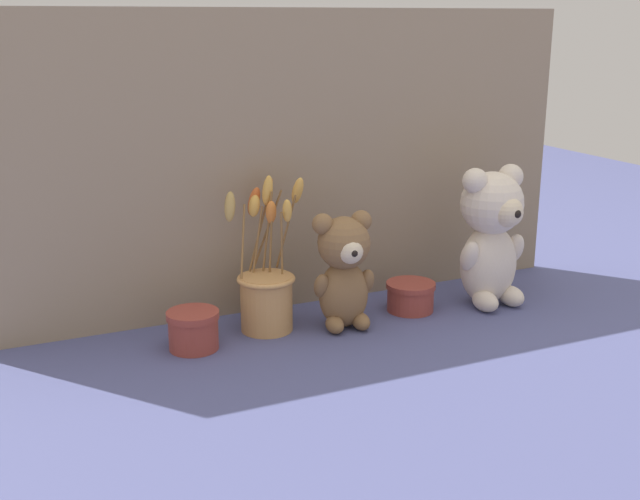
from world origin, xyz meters
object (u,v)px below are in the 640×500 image
Objects in this scene: teddy_bear_large at (492,234)px; decorative_tin_short at (410,296)px; decorative_tin_tall at (193,330)px; teddy_bear_medium at (344,268)px; flower_vase at (266,289)px.

decorative_tin_short is (-0.18, 0.03, -0.13)m from teddy_bear_large.
decorative_tin_tall is (-0.66, 0.03, -0.12)m from teddy_bear_large.
teddy_bear_medium is at bearing 178.36° from teddy_bear_large.
teddy_bear_medium is at bearing -172.20° from decorative_tin_short.
decorative_tin_tall is at bearing -167.25° from flower_vase.
teddy_bear_large reaches higher than teddy_bear_medium.
flower_vase is at bearing 160.44° from teddy_bear_medium.
teddy_bear_medium reaches higher than decorative_tin_short.
teddy_bear_medium reaches higher than decorative_tin_tall.
teddy_bear_medium is 2.27× the size of decorative_tin_short.
decorative_tin_short is at bearing 7.80° from teddy_bear_medium.
teddy_bear_medium is at bearing -19.56° from flower_vase.
flower_vase is at bearing 12.75° from decorative_tin_tall.
flower_vase reaches higher than teddy_bear_medium.
flower_vase reaches higher than teddy_bear_large.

